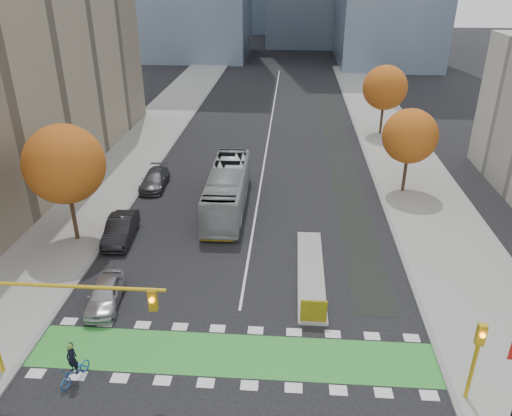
% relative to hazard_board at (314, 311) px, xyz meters
% --- Properties ---
extents(ground, '(300.00, 300.00, 0.00)m').
position_rel_hazard_board_xyz_m(ground, '(-4.00, -4.20, -0.80)').
color(ground, black).
rests_on(ground, ground).
extents(sidewalk_west, '(7.00, 120.00, 0.15)m').
position_rel_hazard_board_xyz_m(sidewalk_west, '(-17.50, 15.80, -0.73)').
color(sidewalk_west, gray).
rests_on(sidewalk_west, ground).
extents(sidewalk_east, '(7.00, 120.00, 0.15)m').
position_rel_hazard_board_xyz_m(sidewalk_east, '(9.50, 15.80, -0.73)').
color(sidewalk_east, gray).
rests_on(sidewalk_east, ground).
extents(curb_west, '(0.30, 120.00, 0.16)m').
position_rel_hazard_board_xyz_m(curb_west, '(-14.00, 15.80, -0.73)').
color(curb_west, gray).
rests_on(curb_west, ground).
extents(curb_east, '(0.30, 120.00, 0.16)m').
position_rel_hazard_board_xyz_m(curb_east, '(6.00, 15.80, -0.73)').
color(curb_east, gray).
rests_on(curb_east, ground).
extents(bike_crossing, '(20.00, 3.00, 0.01)m').
position_rel_hazard_board_xyz_m(bike_crossing, '(-4.00, -2.70, -0.79)').
color(bike_crossing, green).
rests_on(bike_crossing, ground).
extents(centre_line, '(0.15, 70.00, 0.01)m').
position_rel_hazard_board_xyz_m(centre_line, '(-4.00, 35.80, -0.80)').
color(centre_line, silver).
rests_on(centre_line, ground).
extents(bike_lane_paint, '(2.50, 50.00, 0.01)m').
position_rel_hazard_board_xyz_m(bike_lane_paint, '(3.50, 25.80, -0.80)').
color(bike_lane_paint, black).
rests_on(bike_lane_paint, ground).
extents(median_island, '(1.60, 10.00, 0.16)m').
position_rel_hazard_board_xyz_m(median_island, '(0.00, 4.80, -0.72)').
color(median_island, gray).
rests_on(median_island, ground).
extents(hazard_board, '(1.40, 0.12, 1.30)m').
position_rel_hazard_board_xyz_m(hazard_board, '(0.00, 0.00, 0.00)').
color(hazard_board, yellow).
rests_on(hazard_board, median_island).
extents(tree_west, '(5.20, 5.20, 8.22)m').
position_rel_hazard_board_xyz_m(tree_west, '(-16.00, 7.80, 4.82)').
color(tree_west, '#332114').
rests_on(tree_west, ground).
extents(tree_east_near, '(4.40, 4.40, 7.08)m').
position_rel_hazard_board_xyz_m(tree_east_near, '(8.00, 17.80, 4.06)').
color(tree_east_near, '#332114').
rests_on(tree_east_near, ground).
extents(tree_east_far, '(4.80, 4.80, 7.65)m').
position_rel_hazard_board_xyz_m(tree_east_far, '(8.50, 33.80, 4.44)').
color(tree_east_far, '#332114').
rests_on(tree_east_far, ground).
extents(traffic_signal_west, '(8.53, 0.56, 5.20)m').
position_rel_hazard_board_xyz_m(traffic_signal_west, '(-11.93, -4.71, 3.23)').
color(traffic_signal_west, '#BF9914').
rests_on(traffic_signal_west, ground).
extents(traffic_signal_east, '(0.35, 0.43, 4.10)m').
position_rel_hazard_board_xyz_m(traffic_signal_east, '(6.50, -4.71, 1.93)').
color(traffic_signal_east, '#BF9914').
rests_on(traffic_signal_east, ground).
extents(cyclist, '(1.23, 1.94, 2.11)m').
position_rel_hazard_board_xyz_m(cyclist, '(-10.94, -4.85, -0.10)').
color(cyclist, '#22559D').
rests_on(cyclist, ground).
extents(bus, '(2.88, 11.64, 3.23)m').
position_rel_hazard_board_xyz_m(bus, '(-6.27, 13.67, 0.82)').
color(bus, '#9DA3A4').
rests_on(bus, ground).
extents(parked_car_a, '(2.11, 4.32, 1.42)m').
position_rel_hazard_board_xyz_m(parked_car_a, '(-11.51, 0.80, -0.09)').
color(parked_car_a, '#ABAAB0').
rests_on(parked_car_a, ground).
extents(parked_car_b, '(2.06, 4.96, 1.59)m').
position_rel_hazard_board_xyz_m(parked_car_b, '(-13.00, 8.13, -0.00)').
color(parked_car_b, black).
rests_on(parked_car_b, ground).
extents(parked_car_c, '(2.12, 4.87, 1.39)m').
position_rel_hazard_board_xyz_m(parked_car_c, '(-13.00, 17.26, -0.10)').
color(parked_car_c, '#46464B').
rests_on(parked_car_c, ground).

